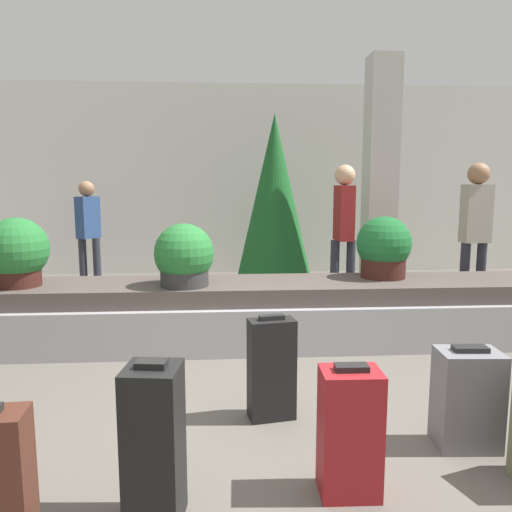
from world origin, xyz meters
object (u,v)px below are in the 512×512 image
Objects in this scene: potted_plant_1 at (384,248)px; potted_plant_2 at (17,252)px; suitcase_3 at (350,432)px; traveler_0 at (88,226)px; suitcase_7 at (272,369)px; suitcase_2 at (154,445)px; pillar at (380,179)px; traveler_2 at (344,223)px; potted_plant_0 at (184,257)px; suitcase_4 at (467,398)px; traveler_1 at (476,224)px; decorated_tree at (274,197)px.

potted_plant_2 is at bearing -176.69° from potted_plant_1.
traveler_0 reaches higher than suitcase_3.
suitcase_2 is at bearing -132.64° from suitcase_7.
potted_plant_1 is at bearing -105.89° from pillar.
suitcase_7 is 0.44× the size of traveler_0.
suitcase_3 is at bearing -111.06° from potted_plant_1.
traveler_2 reaches higher than suitcase_3.
potted_plant_0 is at bearing -171.81° from potted_plant_1.
traveler_1 is at bearing 66.24° from suitcase_4.
suitcase_3 is 0.90m from suitcase_4.
potted_plant_2 is (-3.30, 1.98, 0.62)m from suitcase_4.
pillar is at bearing 26.60° from potted_plant_2.
potted_plant_2 is at bearing 152.68° from suitcase_4.
traveler_2 is (-0.13, 1.15, 0.17)m from potted_plant_1.
pillar is 4.19m from suitcase_7.
suitcase_2 is 1.24× the size of potted_plant_1.
traveler_2 is (3.36, 1.35, 0.15)m from potted_plant_2.
pillar reaches higher than potted_plant_0.
potted_plant_0 is 0.23× the size of decorated_tree.
pillar is 4.81m from suitcase_3.
potted_plant_0 is 1.99m from potted_plant_1.
traveler_1 is (3.32, 1.07, 0.21)m from potted_plant_0.
decorated_tree is (2.69, -0.17, 0.42)m from traveler_0.
potted_plant_2 reaches higher than suitcase_7.
pillar is 5.30m from suitcase_2.
traveler_0 is (-3.55, 2.48, 0.03)m from potted_plant_1.
decorated_tree is at bearing 159.66° from pillar.
suitcase_2 is 1.17m from suitcase_7.
suitcase_4 is (1.74, 0.55, -0.08)m from suitcase_2.
potted_plant_0 is (-0.67, 1.47, 0.53)m from suitcase_7.
suitcase_2 is 1.21× the size of potted_plant_2.
suitcase_3 is at bearing -67.08° from potted_plant_0.
potted_plant_0 is at bearing -3.05° from potted_plant_2.
decorated_tree is at bearing -151.67° from traveler_2.
pillar reaches higher than potted_plant_1.
traveler_0 is at bearing 145.05° from potted_plant_1.
potted_plant_1 is at bearing 3.31° from potted_plant_2.
potted_plant_1 is 0.35× the size of traveler_1.
potted_plant_0 is 2.86m from decorated_tree.
suitcase_2 is 5.25m from decorated_tree.
suitcase_4 is at bearing -31.53° from suitcase_7.
traveler_0 is 5.19m from traveler_1.
traveler_0 is at bearing 129.42° from suitcase_4.
traveler_0 reaches higher than potted_plant_2.
potted_plant_1 is at bearing -69.53° from decorated_tree.
traveler_2 is at bearing 92.58° from suitcase_4.
potted_plant_2 is (-3.49, -0.20, 0.02)m from potted_plant_1.
decorated_tree is at bearing 89.95° from suitcase_3.
suitcase_2 is 0.43× the size of traveler_1.
pillar reaches higher than suitcase_7.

